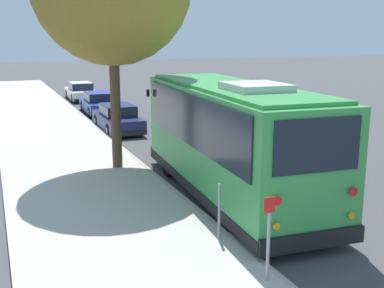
# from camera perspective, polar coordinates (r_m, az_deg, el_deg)

# --- Properties ---
(ground_plane) EXTENTS (160.00, 160.00, 0.00)m
(ground_plane) POSITION_cam_1_polar(r_m,az_deg,el_deg) (13.28, 8.46, -7.00)
(ground_plane) COLOR #474749
(sidewalk_slab) EXTENTS (80.00, 4.47, 0.15)m
(sidewalk_slab) POSITION_cam_1_polar(r_m,az_deg,el_deg) (11.75, -9.96, -9.34)
(sidewalk_slab) COLOR beige
(sidewalk_slab) RESTS_ON ground
(curb_strip) EXTENTS (80.00, 0.14, 0.15)m
(curb_strip) POSITION_cam_1_polar(r_m,az_deg,el_deg) (12.40, 0.56, -7.93)
(curb_strip) COLOR #AAA69D
(curb_strip) RESTS_ON ground
(shuttle_bus) EXTENTS (8.76, 2.99, 3.33)m
(shuttle_bus) POSITION_cam_1_polar(r_m,az_deg,el_deg) (13.32, 4.53, 1.07)
(shuttle_bus) COLOR green
(shuttle_bus) RESTS_ON ground
(parked_sedan_navy) EXTENTS (4.52, 1.72, 1.28)m
(parked_sedan_navy) POSITION_cam_1_polar(r_m,az_deg,el_deg) (23.33, -8.80, 3.00)
(parked_sedan_navy) COLOR #19234C
(parked_sedan_navy) RESTS_ON ground
(parked_sedan_blue) EXTENTS (4.34, 1.76, 1.27)m
(parked_sedan_blue) POSITION_cam_1_polar(r_m,az_deg,el_deg) (28.73, -11.00, 4.70)
(parked_sedan_blue) COLOR navy
(parked_sedan_blue) RESTS_ON ground
(parked_sedan_white) EXTENTS (4.43, 1.77, 1.27)m
(parked_sedan_white) POSITION_cam_1_polar(r_m,az_deg,el_deg) (35.25, -13.05, 6.04)
(parked_sedan_white) COLOR silver
(parked_sedan_white) RESTS_ON ground
(sign_post_near) EXTENTS (0.06, 0.22, 1.56)m
(sign_post_near) POSITION_cam_1_polar(r_m,az_deg,el_deg) (8.74, 9.04, -10.96)
(sign_post_near) COLOR gray
(sign_post_near) RESTS_ON sidewalk_slab
(sign_post_far) EXTENTS (0.06, 0.06, 1.24)m
(sign_post_far) POSITION_cam_1_polar(r_m,az_deg,el_deg) (10.42, 3.24, -7.98)
(sign_post_far) COLOR gray
(sign_post_far) RESTS_ON sidewalk_slab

